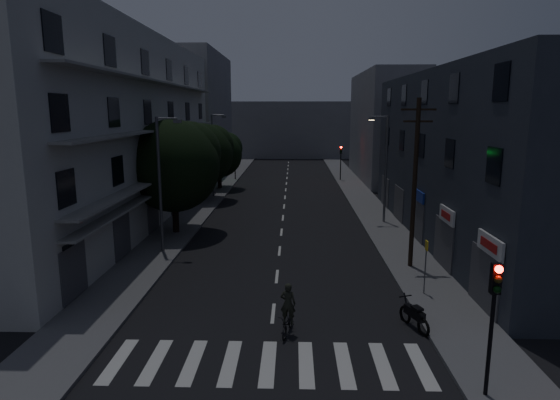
{
  "coord_description": "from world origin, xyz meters",
  "views": [
    {
      "loc": [
        0.84,
        -16.64,
        8.52
      ],
      "look_at": [
        0.0,
        12.0,
        3.0
      ],
      "focal_mm": 30.0,
      "sensor_mm": 36.0,
      "label": 1
    }
  ],
  "objects_px": {
    "cyclist": "(288,317)",
    "utility_pole": "(415,180)",
    "bus_stop_sign": "(426,257)",
    "motorcycle": "(414,316)",
    "traffic_signal_near": "(494,302)"
  },
  "relations": [
    {
      "from": "traffic_signal_near",
      "to": "cyclist",
      "type": "height_order",
      "value": "traffic_signal_near"
    },
    {
      "from": "motorcycle",
      "to": "cyclist",
      "type": "relative_size",
      "value": 0.91
    },
    {
      "from": "motorcycle",
      "to": "traffic_signal_near",
      "type": "bearing_deg",
      "value": -98.59
    },
    {
      "from": "utility_pole",
      "to": "motorcycle",
      "type": "bearing_deg",
      "value": -102.51
    },
    {
      "from": "utility_pole",
      "to": "motorcycle",
      "type": "distance_m",
      "value": 8.57
    },
    {
      "from": "traffic_signal_near",
      "to": "motorcycle",
      "type": "distance_m",
      "value": 5.41
    },
    {
      "from": "bus_stop_sign",
      "to": "motorcycle",
      "type": "distance_m",
      "value": 3.78
    },
    {
      "from": "cyclist",
      "to": "utility_pole",
      "type": "bearing_deg",
      "value": 61.95
    },
    {
      "from": "motorcycle",
      "to": "cyclist",
      "type": "distance_m",
      "value": 5.04
    },
    {
      "from": "utility_pole",
      "to": "bus_stop_sign",
      "type": "distance_m",
      "value": 4.94
    },
    {
      "from": "bus_stop_sign",
      "to": "motorcycle",
      "type": "xyz_separation_m",
      "value": [
        -1.28,
        -3.27,
        -1.39
      ]
    },
    {
      "from": "bus_stop_sign",
      "to": "motorcycle",
      "type": "bearing_deg",
      "value": -111.35
    },
    {
      "from": "bus_stop_sign",
      "to": "cyclist",
      "type": "xyz_separation_m",
      "value": [
        -6.27,
        -3.91,
        -1.19
      ]
    },
    {
      "from": "traffic_signal_near",
      "to": "bus_stop_sign",
      "type": "distance_m",
      "value": 8.02
    },
    {
      "from": "motorcycle",
      "to": "cyclist",
      "type": "height_order",
      "value": "cyclist"
    }
  ]
}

